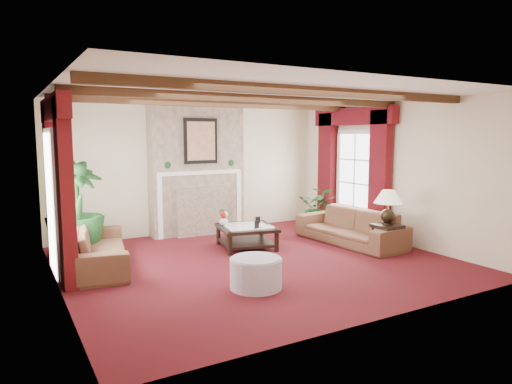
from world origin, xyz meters
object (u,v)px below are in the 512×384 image
sofa_right (350,221)px  sofa_left (97,240)px  coffee_table (247,237)px  potted_palm (76,229)px  side_table (387,239)px  ottoman (256,273)px

sofa_right → sofa_left: bearing=-104.0°
coffee_table → sofa_left: bearing=-169.8°
coffee_table → sofa_right: bearing=-7.6°
sofa_right → potted_palm: size_ratio=1.16×
side_table → sofa_left: bearing=160.6°
potted_palm → coffee_table: potted_palm is taller
ottoman → potted_palm: bearing=122.6°
sofa_left → potted_palm: (-0.19, 0.82, 0.05)m
side_table → sofa_right: bearing=95.6°
sofa_left → ottoman: (1.68, -2.11, -0.22)m
sofa_left → side_table: 4.89m
coffee_table → side_table: (1.98, -1.55, 0.05)m
coffee_table → ottoman: 2.24m
sofa_left → coffee_table: 2.64m
side_table → ottoman: size_ratio=0.72×
potted_palm → side_table: bearing=-27.0°
sofa_left → ottoman: sofa_left is taller
coffee_table → side_table: 2.51m
ottoman → sofa_left: bearing=128.5°
side_table → ottoman: (-2.93, -0.48, -0.05)m
sofa_left → side_table: (4.60, -1.63, -0.17)m
sofa_left → potted_palm: size_ratio=1.16×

